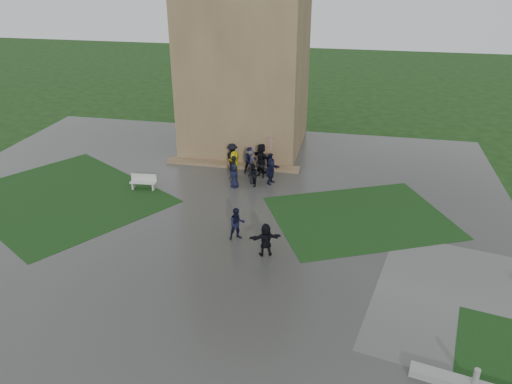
% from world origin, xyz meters
% --- Properties ---
extents(ground, '(120.00, 120.00, 0.00)m').
position_xyz_m(ground, '(0.00, 0.00, 0.00)').
color(ground, black).
extents(plaza, '(34.00, 34.00, 0.02)m').
position_xyz_m(plaza, '(0.00, 2.00, 0.01)').
color(plaza, '#333431').
rests_on(plaza, ground).
extents(lawn_inset_left, '(14.10, 13.46, 0.01)m').
position_xyz_m(lawn_inset_left, '(-8.50, 4.00, 0.03)').
color(lawn_inset_left, black).
rests_on(lawn_inset_left, plaza).
extents(lawn_inset_right, '(11.12, 10.15, 0.01)m').
position_xyz_m(lawn_inset_right, '(8.50, 5.00, 0.03)').
color(lawn_inset_right, black).
rests_on(lawn_inset_right, plaza).
extents(tower, '(8.00, 8.00, 18.00)m').
position_xyz_m(tower, '(0.00, 15.00, 9.00)').
color(tower, brown).
rests_on(tower, ground).
extents(tower_plinth, '(9.00, 0.80, 0.22)m').
position_xyz_m(tower_plinth, '(0.00, 10.60, 0.13)').
color(tower_plinth, brown).
rests_on(tower_plinth, plaza).
extents(bench, '(1.60, 0.64, 0.90)m').
position_xyz_m(bench, '(-4.35, 6.08, 0.48)').
color(bench, '#BBBCB6').
rests_on(bench, plaza).
extents(visitor_cluster, '(3.92, 3.85, 2.59)m').
position_xyz_m(visitor_cluster, '(1.64, 9.15, 1.03)').
color(visitor_cluster, black).
rests_on(visitor_cluster, plaza).
extents(pedestrian_mid, '(0.93, 0.81, 1.66)m').
position_xyz_m(pedestrian_mid, '(2.55, 1.48, 0.85)').
color(pedestrian_mid, black).
rests_on(pedestrian_mid, plaza).
extents(pedestrian_near, '(1.61, 1.05, 1.63)m').
position_xyz_m(pedestrian_near, '(4.20, 0.30, 0.84)').
color(pedestrian_near, black).
rests_on(pedestrian_near, plaza).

